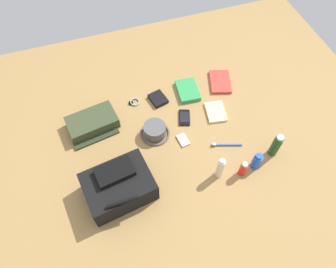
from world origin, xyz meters
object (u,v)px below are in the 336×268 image
Objects in this scene: cell_phone at (184,118)px; notepad at (216,112)px; backpack at (119,186)px; travel_guidebook at (188,91)px; lotion_bottle at (220,168)px; wallet at (158,99)px; deodorant_spray at (257,161)px; bucket_hat at (155,131)px; media_player at (183,140)px; toiletry_pouch at (93,123)px; toothbrush at (225,145)px; shampoo_bottle at (276,146)px; wristwatch at (134,102)px; sunscreen_spray at (243,169)px; paperback_novel at (220,82)px.

notepad is at bearing 174.01° from cell_phone.
travel_guidebook is at bearing -136.95° from backpack.
wallet is at bearing -75.15° from lotion_bottle.
wallet reaches higher than cell_phone.
backpack is 0.73m from deodorant_spray.
media_player is (-0.14, 0.09, -0.03)m from bucket_hat.
toiletry_pouch is at bearing 7.04° from travel_guidebook.
toothbrush is at bearing 150.54° from bucket_hat.
lotion_bottle is at bearing 4.89° from shampoo_bottle.
wristwatch is at bearing -3.59° from travel_guidebook.
lotion_bottle reaches higher than deodorant_spray.
deodorant_spray is 0.09m from sunscreen_spray.
wallet is at bearing 169.62° from wristwatch.
toiletry_pouch is 2.38× the size of cell_phone.
sunscreen_spray is (0.22, 0.06, -0.03)m from shampoo_bottle.
paperback_novel is at bearing -138.01° from media_player.
bucket_hat is at bearing -133.69° from backpack.
travel_guidebook reaches higher than wallet.
travel_guidebook is 1.71× the size of wallet.
backpack reaches higher than bucket_hat.
media_player is 0.40m from wristwatch.
deodorant_spray is 0.73× the size of lotion_bottle.
media_player is at bearing 118.74° from wristwatch.
sunscreen_spray is 0.77m from wristwatch.
paperback_novel is (-0.06, -0.61, -0.05)m from deodorant_spray.
bucket_hat is 0.17m from media_player.
shampoo_bottle reaches higher than cell_phone.
toiletry_pouch is at bearing -82.89° from backpack.
cell_phone is at bearing -58.86° from deodorant_spray.
deodorant_spray is 0.70m from wallet.
paperback_novel is 0.47m from toothbrush.
deodorant_spray is 0.81m from wristwatch.
backpack is 0.52m from lotion_bottle.
wallet is 0.36m from notepad.
lotion_bottle is 0.66m from paperback_novel.
wallet is (-0.09, -0.23, -0.02)m from bucket_hat.
toothbrush is (-0.06, 0.44, -0.01)m from travel_guidebook.
bucket_hat is at bearing -46.52° from sunscreen_spray.
shampoo_bottle is 2.32× the size of wristwatch.
sunscreen_spray is 0.12m from lotion_bottle.
toothbrush is at bearing 89.17° from notepad.
wallet is at bearing -170.38° from toiletry_pouch.
paperback_novel is at bearing 168.21° from wallet.
cell_phone is at bearing 140.59° from wristwatch.
sunscreen_spray reaches higher than wristwatch.
toiletry_pouch is 2.74× the size of wallet.
lotion_bottle is at bearing 78.36° from notepad.
bucket_hat is 0.21m from cell_phone.
bucket_hat reaches higher than paperback_novel.
wallet is (-0.36, -0.52, -0.06)m from backpack.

